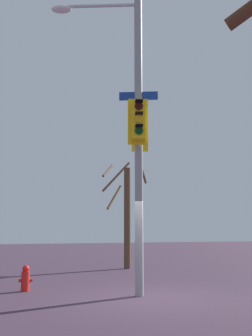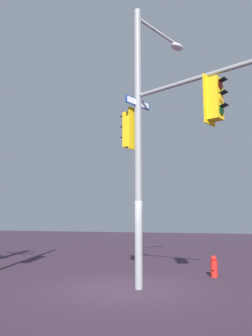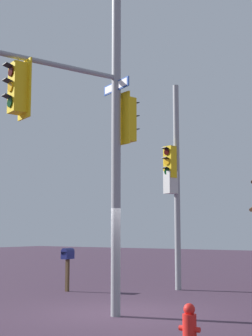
% 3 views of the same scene
% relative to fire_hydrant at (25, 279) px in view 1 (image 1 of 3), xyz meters
% --- Properties ---
extents(ground_plane, '(80.00, 80.00, 0.00)m').
position_rel_fire_hydrant_xyz_m(ground_plane, '(-2.80, 2.23, -0.34)').
color(ground_plane, '#3B293A').
extents(main_signal_pole_assembly, '(3.94, 4.16, 8.58)m').
position_rel_fire_hydrant_xyz_m(main_signal_pole_assembly, '(-2.83, 1.31, 4.55)').
color(main_signal_pole_assembly, gray).
rests_on(main_signal_pole_assembly, ground).
extents(fire_hydrant, '(0.38, 0.24, 0.73)m').
position_rel_fire_hydrant_xyz_m(fire_hydrant, '(0.00, 0.00, 0.00)').
color(fire_hydrant, red).
rests_on(fire_hydrant, ground).
extents(bare_tree_behind_pole, '(2.31, 2.30, 5.65)m').
position_rel_fire_hydrant_xyz_m(bare_tree_behind_pole, '(-4.90, -5.26, 2.29)').
color(bare_tree_behind_pole, brown).
rests_on(bare_tree_behind_pole, ground).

